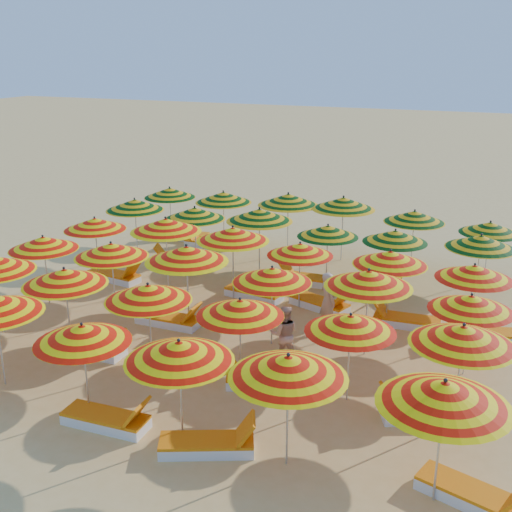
{
  "coord_description": "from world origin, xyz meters",
  "views": [
    {
      "loc": [
        6.23,
        -14.58,
        7.0
      ],
      "look_at": [
        0.0,
        0.5,
        1.6
      ],
      "focal_mm": 45.0,
      "sensor_mm": 36.0,
      "label": 1
    }
  ],
  "objects_px": {
    "umbrella_32": "(288,200)",
    "umbrella_21": "(300,250)",
    "umbrella_23": "(474,272)",
    "lounger_16": "(185,235)",
    "lounger_6": "(422,411)",
    "umbrella_8": "(148,293)",
    "umbrella_5": "(444,394)",
    "umbrella_14": "(187,254)",
    "umbrella_19": "(166,225)",
    "umbrella_27": "(328,231)",
    "lounger_10": "(321,304)",
    "umbrella_7": "(65,277)",
    "lounger_11": "(405,320)",
    "lounger_1": "(108,419)",
    "umbrella_33": "(343,203)",
    "lounger_7": "(170,320)",
    "lounger_5": "(264,379)",
    "umbrella_16": "(369,279)",
    "umbrella_15": "(272,275)",
    "lounger_4": "(92,348)",
    "umbrella_2": "(82,334)",
    "umbrella_10": "(350,324)",
    "umbrella_35": "(490,228)",
    "umbrella_9": "(240,308)",
    "umbrella_34": "(414,217)",
    "lounger_13": "(180,261)",
    "umbrella_31": "(223,197)",
    "umbrella_13": "(111,250)",
    "umbrella_11": "(463,335)",
    "umbrella_26": "(259,215)",
    "lounger_3": "(474,495)",
    "lounger_12": "(489,335)",
    "lounger_15": "(373,288)",
    "beachgoer_a": "(328,301)",
    "umbrella_24": "(135,205)",
    "beachgoer_b": "(284,334)",
    "umbrella_22": "(390,258)",
    "umbrella_29": "(481,242)",
    "lounger_17": "(207,243)",
    "umbrella_17": "(471,303)",
    "lounger_14": "(306,279)",
    "lounger_2": "(209,444)",
    "umbrella_4": "(288,367)",
    "umbrella_18": "(95,224)",
    "lounger_8": "(116,276)",
    "umbrella_12": "(43,243)",
    "umbrella_28": "(395,236)"
  },
  "relations": [
    {
      "from": "umbrella_23",
      "to": "lounger_13",
      "type": "relative_size",
      "value": 1.14
    },
    {
      "from": "umbrella_8",
      "to": "umbrella_14",
      "type": "relative_size",
      "value": 0.89
    },
    {
      "from": "umbrella_4",
      "to": "umbrella_18",
      "type": "xyz_separation_m",
      "value": [
        -8.64,
        6.58,
        -0.13
      ]
    },
    {
      "from": "umbrella_17",
      "to": "umbrella_29",
      "type": "relative_size",
      "value": 0.82
    },
    {
      "from": "umbrella_8",
      "to": "umbrella_14",
      "type": "bearing_deg",
      "value": 96.71
    },
    {
      "from": "lounger_10",
      "to": "umbrella_23",
      "type": "bearing_deg",
      "value": 13.56
    },
    {
      "from": "lounger_17",
      "to": "lounger_7",
      "type": "bearing_deg",
      "value": 107.07
    },
    {
      "from": "umbrella_2",
      "to": "umbrella_10",
      "type": "bearing_deg",
      "value": 28.33
    },
    {
      "from": "lounger_3",
      "to": "beachgoer_a",
      "type": "bearing_deg",
      "value": 143.42
    },
    {
      "from": "lounger_14",
      "to": "umbrella_12",
      "type": "bearing_deg",
      "value": 33.36
    },
    {
      "from": "umbrella_5",
      "to": "umbrella_27",
      "type": "distance_m",
      "value": 9.77
    },
    {
      "from": "umbrella_5",
      "to": "lounger_16",
      "type": "xyz_separation_m",
      "value": [
        -10.7,
        11.34,
        -1.79
      ]
    },
    {
      "from": "umbrella_11",
      "to": "umbrella_13",
      "type": "relative_size",
      "value": 1.05
    },
    {
      "from": "umbrella_9",
      "to": "umbrella_34",
      "type": "xyz_separation_m",
      "value": [
        2.18,
        8.76,
        0.06
      ]
    },
    {
      "from": "umbrella_16",
      "to": "lounger_13",
      "type": "relative_size",
      "value": 1.46
    },
    {
      "from": "umbrella_19",
      "to": "umbrella_27",
      "type": "distance_m",
      "value": 4.8
    },
    {
      "from": "lounger_6",
      "to": "beachgoer_b",
      "type": "xyz_separation_m",
      "value": [
        -3.33,
        1.21,
        0.54
      ]
    },
    {
      "from": "lounger_7",
      "to": "lounger_5",
      "type": "bearing_deg",
      "value": -29.85
    },
    {
      "from": "lounger_5",
      "to": "umbrella_2",
      "type": "bearing_deg",
      "value": 18.81
    },
    {
      "from": "umbrella_14",
      "to": "umbrella_15",
      "type": "distance_m",
      "value": 2.37
    },
    {
      "from": "umbrella_14",
      "to": "lounger_14",
      "type": "relative_size",
      "value": 1.59
    },
    {
      "from": "lounger_1",
      "to": "umbrella_33",
      "type": "bearing_deg",
      "value": 80.85
    },
    {
      "from": "umbrella_26",
      "to": "lounger_7",
      "type": "distance_m",
      "value": 4.92
    },
    {
      "from": "umbrella_15",
      "to": "umbrella_35",
      "type": "xyz_separation_m",
      "value": [
        4.52,
        6.65,
        -0.08
      ]
    },
    {
      "from": "lounger_7",
      "to": "umbrella_29",
      "type": "bearing_deg",
      "value": 32.59
    },
    {
      "from": "umbrella_32",
      "to": "umbrella_21",
      "type": "bearing_deg",
      "value": -66.37
    },
    {
      "from": "umbrella_24",
      "to": "beachgoer_b",
      "type": "distance_m",
      "value": 9.17
    },
    {
      "from": "lounger_14",
      "to": "lounger_16",
      "type": "height_order",
      "value": "same"
    },
    {
      "from": "umbrella_16",
      "to": "umbrella_15",
      "type": "bearing_deg",
      "value": -171.92
    },
    {
      "from": "umbrella_16",
      "to": "umbrella_22",
      "type": "distance_m",
      "value": 2.02
    },
    {
      "from": "lounger_6",
      "to": "lounger_11",
      "type": "bearing_deg",
      "value": -99.88
    },
    {
      "from": "umbrella_5",
      "to": "lounger_4",
      "type": "distance_m",
      "value": 8.7
    },
    {
      "from": "umbrella_13",
      "to": "umbrella_34",
      "type": "bearing_deg",
      "value": 44.42
    },
    {
      "from": "lounger_5",
      "to": "umbrella_19",
      "type": "bearing_deg",
      "value": -63.62
    },
    {
      "from": "umbrella_35",
      "to": "lounger_7",
      "type": "xyz_separation_m",
      "value": [
        -7.38,
        -6.64,
        -1.56
      ]
    },
    {
      "from": "umbrella_35",
      "to": "lounger_6",
      "type": "xyz_separation_m",
      "value": [
        -0.59,
        -8.61,
        -1.56
      ]
    },
    {
      "from": "umbrella_33",
      "to": "lounger_16",
      "type": "xyz_separation_m",
      "value": [
        -6.09,
        0.1,
        -1.83
      ]
    },
    {
      "from": "umbrella_23",
      "to": "lounger_16",
      "type": "bearing_deg",
      "value": 155.63
    },
    {
      "from": "lounger_16",
      "to": "beachgoer_a",
      "type": "relative_size",
      "value": 1.17
    },
    {
      "from": "umbrella_31",
      "to": "lounger_2",
      "type": "relative_size",
      "value": 1.16
    },
    {
      "from": "umbrella_35",
      "to": "lounger_10",
      "type": "relative_size",
      "value": 1.06
    },
    {
      "from": "umbrella_7",
      "to": "lounger_11",
      "type": "bearing_deg",
      "value": 31.7
    },
    {
      "from": "umbrella_31",
      "to": "lounger_8",
      "type": "relative_size",
      "value": 1.17
    },
    {
      "from": "lounger_6",
      "to": "umbrella_8",
      "type": "bearing_deg",
      "value": -22.36
    },
    {
      "from": "umbrella_14",
      "to": "umbrella_22",
      "type": "bearing_deg",
      "value": 25.11
    },
    {
      "from": "umbrella_2",
      "to": "lounger_15",
      "type": "relative_size",
      "value": 1.09
    },
    {
      "from": "umbrella_28",
      "to": "lounger_16",
      "type": "bearing_deg",
      "value": 163.15
    },
    {
      "from": "lounger_13",
      "to": "umbrella_31",
      "type": "bearing_deg",
      "value": -121.27
    },
    {
      "from": "lounger_3",
      "to": "lounger_12",
      "type": "bearing_deg",
      "value": 108.44
    },
    {
      "from": "lounger_7",
      "to": "lounger_17",
      "type": "xyz_separation_m",
      "value": [
        -2.16,
        6.51,
        0.0
      ]
    }
  ]
}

